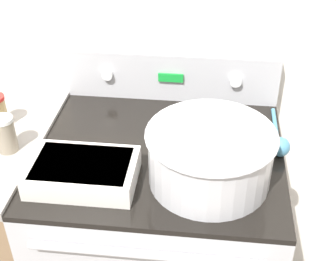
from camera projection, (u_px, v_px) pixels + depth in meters
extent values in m
cube|color=silver|center=(174.00, 16.00, 1.63)|extent=(8.00, 0.05, 2.50)
cube|color=#BCBCC1|center=(162.00, 251.00, 1.77)|extent=(0.77, 0.69, 0.94)
cube|color=black|center=(161.00, 151.00, 1.50)|extent=(0.77, 0.69, 0.02)
cylinder|color=silver|center=(145.00, 255.00, 1.24)|extent=(0.63, 0.02, 0.02)
cube|color=#BCBCC1|center=(172.00, 76.00, 1.70)|extent=(0.77, 0.05, 0.18)
cylinder|color=white|center=(107.00, 75.00, 1.69)|extent=(0.04, 0.02, 0.04)
cylinder|color=white|center=(236.00, 81.00, 1.65)|extent=(0.04, 0.02, 0.04)
cube|color=green|center=(171.00, 78.00, 1.67)|extent=(0.09, 0.01, 0.03)
cylinder|color=silver|center=(210.00, 157.00, 1.32)|extent=(0.35, 0.35, 0.16)
torus|color=silver|center=(211.00, 135.00, 1.28)|extent=(0.37, 0.37, 0.01)
cylinder|color=beige|center=(211.00, 138.00, 1.28)|extent=(0.32, 0.32, 0.02)
cube|color=silver|center=(83.00, 172.00, 1.34)|extent=(0.31, 0.20, 0.07)
cube|color=#D1BC7A|center=(83.00, 168.00, 1.33)|extent=(0.27, 0.18, 0.04)
cylinder|color=teal|center=(276.00, 130.00, 1.56)|extent=(0.01, 0.25, 0.01)
sphere|color=teal|center=(280.00, 147.00, 1.45)|extent=(0.06, 0.06, 0.06)
cylinder|color=gray|center=(6.00, 136.00, 1.44)|extent=(0.06, 0.06, 0.11)
cylinder|color=white|center=(2.00, 120.00, 1.40)|extent=(0.06, 0.06, 0.01)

